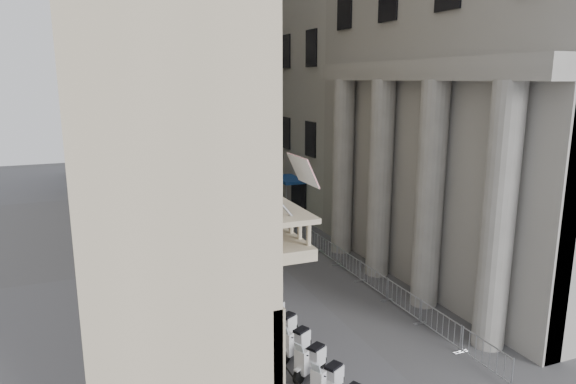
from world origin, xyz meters
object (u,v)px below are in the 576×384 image
pedestrian_b (233,196)px  street_lamp (211,170)px  security_tent (198,210)px  info_kiosk (203,221)px  pedestrian_a (260,205)px

pedestrian_b → street_lamp: bearing=67.1°
security_tent → info_kiosk: (1.00, 3.22, -1.61)m
street_lamp → pedestrian_a: (5.64, 8.88, -4.47)m
street_lamp → pedestrian_a: bearing=68.0°
pedestrian_a → pedestrian_b: size_ratio=1.04×
security_tent → pedestrian_b: (4.88, 9.46, -1.55)m
pedestrian_a → security_tent: bearing=49.8°
info_kiosk → pedestrian_a: bearing=32.8°
security_tent → pedestrian_b: size_ratio=1.92×
info_kiosk → pedestrian_b: size_ratio=0.92×
pedestrian_b → info_kiosk: bearing=55.8°
pedestrian_b → pedestrian_a: bearing=99.5°
info_kiosk → street_lamp: bearing=-91.2°
street_lamp → pedestrian_a: street_lamp is taller
street_lamp → info_kiosk: (0.94, 6.59, -4.57)m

